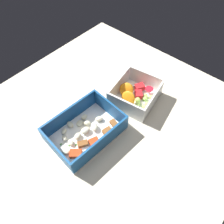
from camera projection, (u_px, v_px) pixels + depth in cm
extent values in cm
cube|color=beige|center=(109.00, 120.00, 66.50)|extent=(80.00, 80.00, 2.00)
cube|color=white|center=(86.00, 134.00, 62.02)|extent=(22.08, 16.42, 0.60)
cube|color=#19518C|center=(110.00, 109.00, 63.56)|extent=(1.79, 14.78, 5.95)
cube|color=#19518C|center=(56.00, 150.00, 55.18)|extent=(1.79, 14.78, 5.95)
cube|color=#19518C|center=(102.00, 144.00, 56.39)|extent=(19.74, 2.19, 5.95)
cube|color=#19518C|center=(70.00, 114.00, 62.36)|extent=(19.74, 2.19, 5.95)
ellipsoid|color=beige|center=(64.00, 138.00, 60.03)|extent=(2.17, 2.44, 1.01)
ellipsoid|color=beige|center=(99.00, 119.00, 63.83)|extent=(3.02, 2.79, 1.24)
ellipsoid|color=beige|center=(78.00, 136.00, 60.20)|extent=(2.81, 2.29, 1.22)
ellipsoid|color=beige|center=(71.00, 142.00, 59.06)|extent=(2.22, 2.60, 1.10)
ellipsoid|color=beige|center=(80.00, 123.00, 62.91)|extent=(2.51, 1.78, 1.24)
ellipsoid|color=beige|center=(86.00, 130.00, 61.17)|extent=(3.34, 2.65, 1.49)
ellipsoid|color=beige|center=(64.00, 131.00, 61.34)|extent=(2.47, 2.17, 1.03)
ellipsoid|color=beige|center=(66.00, 152.00, 57.32)|extent=(2.46, 2.73, 1.12)
ellipsoid|color=beige|center=(70.00, 125.00, 62.60)|extent=(1.79, 2.49, 1.22)
ellipsoid|color=beige|center=(87.00, 123.00, 63.02)|extent=(2.69, 2.82, 1.16)
ellipsoid|color=beige|center=(84.00, 117.00, 64.38)|extent=(2.46, 1.97, 1.09)
ellipsoid|color=beige|center=(94.00, 127.00, 61.90)|extent=(3.33, 3.59, 1.47)
cube|color=brown|center=(114.00, 124.00, 63.02)|extent=(2.54, 3.43, 1.18)
cube|color=red|center=(94.00, 142.00, 59.26)|extent=(3.47, 3.08, 1.42)
cube|color=red|center=(76.00, 154.00, 57.01)|extent=(3.99, 4.07, 1.52)
cube|color=brown|center=(108.00, 132.00, 61.10)|extent=(3.10, 2.81, 1.66)
cube|color=brown|center=(83.00, 144.00, 59.01)|extent=(3.48, 3.06, 1.20)
cube|color=#387A33|center=(64.00, 131.00, 62.16)|extent=(0.60, 0.40, 0.20)
cube|color=#387A33|center=(61.00, 144.00, 59.44)|extent=(0.60, 0.40, 0.20)
cube|color=#387A33|center=(76.00, 145.00, 59.35)|extent=(0.60, 0.40, 0.20)
cube|color=#387A33|center=(69.00, 145.00, 59.26)|extent=(0.60, 0.40, 0.20)
cube|color=#387A33|center=(100.00, 117.00, 65.08)|extent=(0.60, 0.40, 0.20)
cube|color=white|center=(135.00, 99.00, 70.17)|extent=(17.04, 15.68, 0.60)
cube|color=white|center=(145.00, 79.00, 71.17)|extent=(2.80, 13.29, 5.90)
cube|color=white|center=(125.00, 107.00, 63.92)|extent=(2.80, 13.29, 5.90)
cube|color=white|center=(153.00, 100.00, 65.58)|extent=(13.74, 2.88, 5.90)
cube|color=white|center=(119.00, 85.00, 69.51)|extent=(13.74, 2.88, 5.90)
ellipsoid|color=orange|center=(128.00, 98.00, 66.48)|extent=(3.94, 5.21, 5.00)
ellipsoid|color=orange|center=(126.00, 90.00, 68.98)|extent=(5.34, 5.81, 4.64)
cube|color=#F4EACC|center=(131.00, 86.00, 72.17)|extent=(3.71, 3.59, 1.78)
cube|color=red|center=(140.00, 87.00, 71.61)|extent=(3.94, 3.62, 1.91)
cube|color=red|center=(139.00, 94.00, 69.67)|extent=(3.89, 3.89, 1.89)
sphere|color=#9ECC60|center=(145.00, 99.00, 68.70)|extent=(1.64, 1.64, 1.64)
sphere|color=#9ECC60|center=(147.00, 104.00, 67.44)|extent=(1.59, 1.59, 1.59)
sphere|color=#9ECC60|center=(138.00, 104.00, 67.31)|extent=(1.82, 1.82, 1.82)
sphere|color=#9ECC60|center=(138.00, 100.00, 68.26)|extent=(1.83, 1.83, 1.83)
sphere|color=#9ECC60|center=(152.00, 98.00, 68.86)|extent=(1.81, 1.81, 1.81)
sphere|color=#9ECC60|center=(145.00, 107.00, 66.46)|extent=(2.00, 2.00, 2.00)
sphere|color=#9ECC60|center=(146.00, 96.00, 69.67)|extent=(1.42, 1.42, 1.42)
cone|color=red|center=(149.00, 91.00, 70.31)|extent=(2.87, 2.87, 2.29)
sphere|color=navy|center=(137.00, 115.00, 65.22)|extent=(0.90, 0.90, 0.90)
sphere|color=navy|center=(140.00, 112.00, 65.93)|extent=(0.99, 0.99, 0.99)
sphere|color=navy|center=(132.00, 111.00, 65.97)|extent=(1.09, 1.09, 1.09)
cylinder|color=white|center=(149.00, 77.00, 75.67)|extent=(4.33, 4.33, 1.51)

